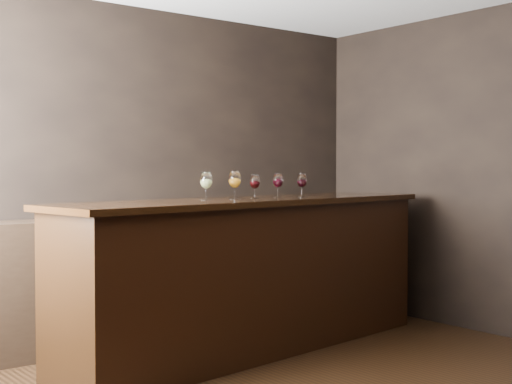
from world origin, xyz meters
TOP-DOWN VIEW (x-y plane):
  - room_shell at (-0.23, 0.11)m, footprint 5.02×4.52m
  - bar_counter at (0.53, 1.17)m, footprint 3.33×1.10m
  - bar_top at (0.53, 1.17)m, footprint 3.45×1.19m
  - back_bar_shelf at (-0.59, 2.03)m, footprint 2.86×0.40m
  - glass_white at (0.09, 1.15)m, footprint 0.09×0.09m
  - glass_amber at (0.34, 1.14)m, footprint 0.09×0.09m
  - glass_red_a at (0.57, 1.18)m, footprint 0.08×0.08m
  - glass_red_b at (0.82, 1.20)m, footprint 0.09×0.09m
  - glass_red_c at (1.04, 1.16)m, footprint 0.08×0.08m

SIDE VIEW (x-z plane):
  - back_bar_shelf at x=-0.59m, z-range 0.00..1.03m
  - bar_counter at x=0.53m, z-range 0.00..1.15m
  - bar_top at x=0.53m, z-range 1.15..1.19m
  - glass_red_a at x=0.57m, z-range 1.22..1.41m
  - glass_red_c at x=1.04m, z-range 1.22..1.42m
  - glass_red_b at x=0.82m, z-range 1.22..1.42m
  - glass_white at x=0.09m, z-range 1.23..1.44m
  - glass_amber at x=0.34m, z-range 1.23..1.45m
  - room_shell at x=-0.23m, z-range 0.40..3.21m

